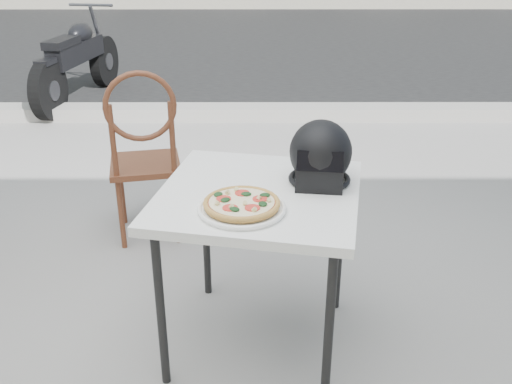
{
  "coord_description": "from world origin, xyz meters",
  "views": [
    {
      "loc": [
        0.57,
        -2.13,
        1.61
      ],
      "look_at": [
        0.57,
        -0.29,
        0.76
      ],
      "focal_mm": 40.0,
      "sensor_mm": 36.0,
      "label": 1
    }
  ],
  "objects_px": {
    "cafe_table_main": "(259,206)",
    "pizza": "(242,203)",
    "helmet": "(320,156)",
    "plate": "(242,208)",
    "cafe_chair_main": "(144,148)",
    "motorcycle": "(78,62)"
  },
  "relations": [
    {
      "from": "pizza",
      "to": "cafe_chair_main",
      "type": "xyz_separation_m",
      "value": [
        -0.55,
        1.07,
        -0.19
      ]
    },
    {
      "from": "cafe_table_main",
      "to": "motorcycle",
      "type": "distance_m",
      "value": 4.19
    },
    {
      "from": "pizza",
      "to": "motorcycle",
      "type": "height_order",
      "value": "motorcycle"
    },
    {
      "from": "pizza",
      "to": "helmet",
      "type": "relative_size",
      "value": 1.04
    },
    {
      "from": "plate",
      "to": "motorcycle",
      "type": "relative_size",
      "value": 0.21
    },
    {
      "from": "cafe_table_main",
      "to": "cafe_chair_main",
      "type": "relative_size",
      "value": 0.89
    },
    {
      "from": "cafe_chair_main",
      "to": "motorcycle",
      "type": "bearing_deg",
      "value": -78.94
    },
    {
      "from": "pizza",
      "to": "helmet",
      "type": "xyz_separation_m",
      "value": [
        0.3,
        0.25,
        0.08
      ]
    },
    {
      "from": "pizza",
      "to": "plate",
      "type": "bearing_deg",
      "value": -102.02
    },
    {
      "from": "plate",
      "to": "helmet",
      "type": "xyz_separation_m",
      "value": [
        0.3,
        0.25,
        0.1
      ]
    },
    {
      "from": "plate",
      "to": "motorcycle",
      "type": "distance_m",
      "value": 4.32
    },
    {
      "from": "plate",
      "to": "cafe_chair_main",
      "type": "height_order",
      "value": "cafe_chair_main"
    },
    {
      "from": "cafe_chair_main",
      "to": "motorcycle",
      "type": "height_order",
      "value": "cafe_chair_main"
    },
    {
      "from": "cafe_table_main",
      "to": "pizza",
      "type": "xyz_separation_m",
      "value": [
        -0.06,
        -0.17,
        0.09
      ]
    },
    {
      "from": "plate",
      "to": "motorcycle",
      "type": "bearing_deg",
      "value": 113.65
    },
    {
      "from": "plate",
      "to": "pizza",
      "type": "height_order",
      "value": "pizza"
    },
    {
      "from": "pizza",
      "to": "helmet",
      "type": "distance_m",
      "value": 0.39
    },
    {
      "from": "plate",
      "to": "cafe_table_main",
      "type": "bearing_deg",
      "value": 70.42
    },
    {
      "from": "cafe_table_main",
      "to": "helmet",
      "type": "bearing_deg",
      "value": 17.71
    },
    {
      "from": "cafe_chair_main",
      "to": "motorcycle",
      "type": "relative_size",
      "value": 0.54
    },
    {
      "from": "cafe_table_main",
      "to": "helmet",
      "type": "height_order",
      "value": "helmet"
    },
    {
      "from": "motorcycle",
      "to": "plate",
      "type": "bearing_deg",
      "value": -57.13
    }
  ]
}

